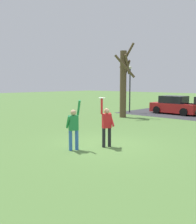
{
  "coord_description": "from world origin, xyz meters",
  "views": [
    {
      "loc": [
        7.13,
        -8.14,
        2.69
      ],
      "look_at": [
        -0.07,
        -0.31,
        1.49
      ],
      "focal_mm": 40.78,
      "sensor_mm": 36.0,
      "label": 1
    }
  ],
  "objects_px": {
    "person_catcher": "(107,124)",
    "lamppost_by_lot": "(130,84)",
    "frisbee_disc": "(102,98)",
    "parked_car_red": "(175,106)",
    "person_defender": "(74,126)",
    "bare_tree_tall": "(124,81)"
  },
  "relations": [
    {
      "from": "person_catcher",
      "to": "frisbee_disc",
      "type": "height_order",
      "value": "frisbee_disc"
    },
    {
      "from": "bare_tree_tall",
      "to": "frisbee_disc",
      "type": "bearing_deg",
      "value": -58.37
    },
    {
      "from": "frisbee_disc",
      "to": "bare_tree_tall",
      "type": "distance_m",
      "value": 9.77
    },
    {
      "from": "lamppost_by_lot",
      "to": "frisbee_disc",
      "type": "bearing_deg",
      "value": -59.52
    },
    {
      "from": "person_defender",
      "to": "bare_tree_tall",
      "type": "bearing_deg",
      "value": 52.08
    },
    {
      "from": "person_catcher",
      "to": "bare_tree_tall",
      "type": "height_order",
      "value": "bare_tree_tall"
    },
    {
      "from": "parked_car_red",
      "to": "person_catcher",
      "type": "bearing_deg",
      "value": -74.01
    },
    {
      "from": "person_catcher",
      "to": "lamppost_by_lot",
      "type": "xyz_separation_m",
      "value": [
        -6.79,
        11.16,
        1.6
      ]
    },
    {
      "from": "frisbee_disc",
      "to": "parked_car_red",
      "type": "relative_size",
      "value": 0.07
    },
    {
      "from": "frisbee_disc",
      "to": "parked_car_red",
      "type": "height_order",
      "value": "frisbee_disc"
    },
    {
      "from": "person_catcher",
      "to": "lamppost_by_lot",
      "type": "distance_m",
      "value": 13.17
    },
    {
      "from": "person_defender",
      "to": "frisbee_disc",
      "type": "relative_size",
      "value": 7.36
    },
    {
      "from": "person_defender",
      "to": "bare_tree_tall",
      "type": "relative_size",
      "value": 0.35
    },
    {
      "from": "person_defender",
      "to": "parked_car_red",
      "type": "bearing_deg",
      "value": 36.48
    },
    {
      "from": "person_catcher",
      "to": "person_defender",
      "type": "bearing_deg",
      "value": 0.0
    },
    {
      "from": "frisbee_disc",
      "to": "lamppost_by_lot",
      "type": "xyz_separation_m",
      "value": [
        -6.69,
        11.37,
        0.49
      ]
    },
    {
      "from": "person_catcher",
      "to": "bare_tree_tall",
      "type": "relative_size",
      "value": 0.36
    },
    {
      "from": "frisbee_disc",
      "to": "person_defender",
      "type": "bearing_deg",
      "value": -116.12
    },
    {
      "from": "person_defender",
      "to": "frisbee_disc",
      "type": "distance_m",
      "value": 1.65
    },
    {
      "from": "person_defender",
      "to": "parked_car_red",
      "type": "height_order",
      "value": "person_defender"
    },
    {
      "from": "bare_tree_tall",
      "to": "lamppost_by_lot",
      "type": "xyz_separation_m",
      "value": [
        -1.58,
        3.07,
        -0.26
      ]
    },
    {
      "from": "person_defender",
      "to": "lamppost_by_lot",
      "type": "xyz_separation_m",
      "value": [
        -6.15,
        12.46,
        1.6
      ]
    }
  ]
}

